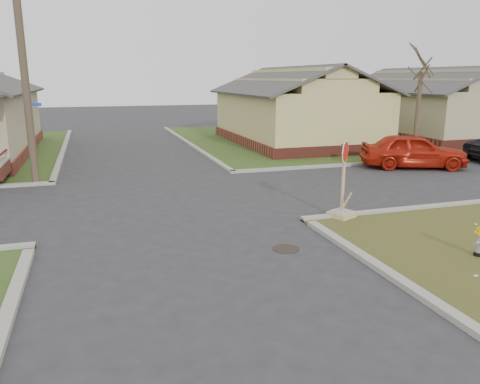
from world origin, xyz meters
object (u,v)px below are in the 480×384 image
object	(u,v)px
utility_pole	(23,58)
red_sedan	(413,151)
fire_hydrant	(480,239)
stop_sign	(342,201)

from	to	relation	value
utility_pole	red_sedan	size ratio (longest dim) A/B	1.97
fire_hydrant	red_sedan	bearing A→B (deg)	48.03
fire_hydrant	red_sedan	distance (m)	11.17
utility_pole	red_sedan	xyz separation A→B (m)	(15.92, -1.55, -3.88)
utility_pole	fire_hydrant	world-z (taller)	utility_pole
fire_hydrant	stop_sign	world-z (taller)	stop_sign
stop_sign	red_sedan	distance (m)	9.26
utility_pole	stop_sign	distance (m)	12.41
stop_sign	red_sedan	world-z (taller)	stop_sign
red_sedan	utility_pole	bearing A→B (deg)	105.79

